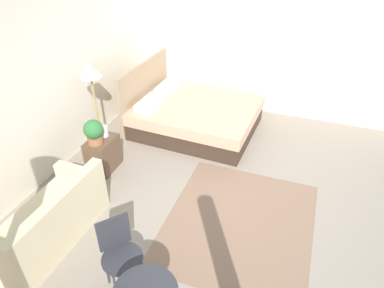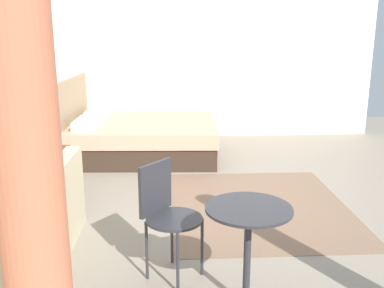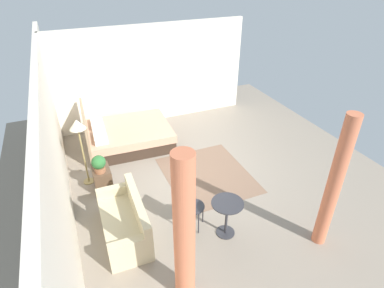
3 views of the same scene
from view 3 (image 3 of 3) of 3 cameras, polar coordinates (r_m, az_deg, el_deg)
name	(u,v)px [view 3 (image 3 of 3)]	position (r m, az deg, el deg)	size (l,w,h in m)	color
ground_plane	(194,172)	(7.67, 0.39, -5.02)	(9.17, 8.76, 0.02)	gray
wall_back	(54,145)	(6.47, -23.66, -0.10)	(9.17, 0.12, 2.89)	silver
wall_right	(153,75)	(9.61, -7.04, 12.31)	(0.12, 5.76, 2.89)	silver
area_rug	(207,175)	(7.56, 2.76, -5.56)	(2.22, 1.90, 0.01)	#7F604C
bed	(127,135)	(8.74, -11.71, 1.53)	(1.89, 2.27, 1.17)	#38281E
couch	(126,223)	(6.11, -11.88, -13.73)	(1.62, 0.77, 0.79)	beige
nightstand	(103,179)	(7.26, -15.84, -6.06)	(0.52, 0.37, 0.54)	brown
potted_plant	(99,164)	(6.90, -16.47, -3.41)	(0.29, 0.29, 0.39)	#935B3D
vase	(100,162)	(7.16, -16.35, -3.22)	(0.11, 0.11, 0.17)	silver
floor_lamp	(78,129)	(7.01, -19.88, 2.54)	(0.34, 0.34, 1.60)	#99844C
balcony_table	(227,213)	(5.87, 6.31, -12.19)	(0.58, 0.58, 0.75)	#2D2D33
cafe_chair_near_window	(189,203)	(5.96, -0.61, -10.56)	(0.61, 0.61, 0.90)	#2D2D33
curtain_left	(334,185)	(5.70, 24.27, -6.71)	(0.24, 0.24, 2.57)	#D1704C
curtain_right	(184,232)	(4.45, -1.41, -15.66)	(0.30, 0.30, 2.57)	#D1704C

